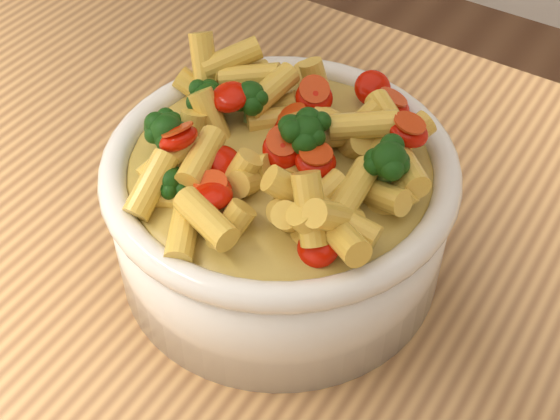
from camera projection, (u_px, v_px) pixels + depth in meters
The scene contains 2 objects.
serving_bowl at pixel (280, 209), 0.54m from camera, with size 0.24×0.24×0.10m.
pasta_salad at pixel (280, 139), 0.49m from camera, with size 0.19×0.19×0.04m.
Camera 1 is at (0.18, -0.24, 1.34)m, focal length 50.00 mm.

